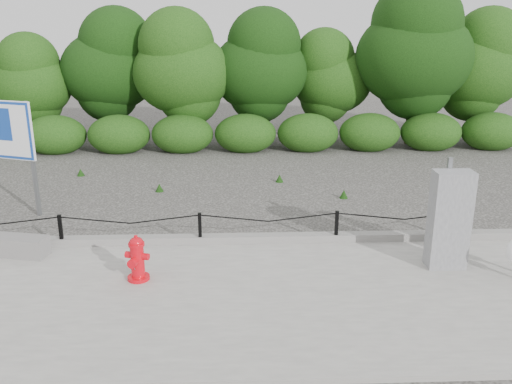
{
  "coord_description": "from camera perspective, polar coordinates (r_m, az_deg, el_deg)",
  "views": [
    {
      "loc": [
        0.64,
        -9.21,
        3.98
      ],
      "look_at": [
        1.03,
        0.2,
        1.0
      ],
      "focal_mm": 38.0,
      "sensor_mm": 36.0,
      "label": 1
    }
  ],
  "objects": [
    {
      "name": "concrete_block",
      "position": [
        10.32,
        -23.85,
        -5.2
      ],
      "size": [
        1.12,
        0.59,
        0.34
      ],
      "primitive_type": "cube",
      "rotation": [
        0.0,
        0.0,
        -0.22
      ],
      "color": "slate",
      "rests_on": "sidewalk"
    },
    {
      "name": "treeline",
      "position": [
        18.17,
        -0.63,
        13.28
      ],
      "size": [
        20.4,
        3.85,
        5.18
      ],
      "color": "black",
      "rests_on": "ground"
    },
    {
      "name": "curb",
      "position": [
        10.04,
        -5.86,
        -4.96
      ],
      "size": [
        14.0,
        0.22,
        0.14
      ],
      "primitive_type": "cube",
      "color": "slate",
      "rests_on": "sidewalk"
    },
    {
      "name": "advertising_sign",
      "position": [
        12.48,
        -25.1,
        5.48
      ],
      "size": [
        1.44,
        0.62,
        2.44
      ],
      "rotation": [
        0.0,
        0.0,
        -0.37
      ],
      "color": "slate",
      "rests_on": "ground"
    },
    {
      "name": "fire_hydrant",
      "position": [
        8.71,
        -12.4,
        -6.89
      ],
      "size": [
        0.43,
        0.44,
        0.74
      ],
      "rotation": [
        0.0,
        0.0,
        -0.29
      ],
      "color": "red",
      "rests_on": "sidewalk"
    },
    {
      "name": "utility_cabinet",
      "position": [
        9.34,
        19.67,
        -2.76
      ],
      "size": [
        0.63,
        0.45,
        1.81
      ],
      "rotation": [
        0.0,
        0.0,
        -0.01
      ],
      "color": "gray",
      "rests_on": "sidewalk"
    },
    {
      "name": "ground",
      "position": [
        10.05,
        -5.85,
        -5.86
      ],
      "size": [
        90.0,
        90.0,
        0.0
      ],
      "primitive_type": "plane",
      "color": "#2D2B28",
      "rests_on": "ground"
    },
    {
      "name": "sidewalk",
      "position": [
        8.24,
        -6.66,
        -11.13
      ],
      "size": [
        14.0,
        4.0,
        0.08
      ],
      "primitive_type": "cube",
      "color": "gray",
      "rests_on": "ground"
    },
    {
      "name": "chain_barrier",
      "position": [
        9.88,
        -5.93,
        -3.43
      ],
      "size": [
        10.06,
        0.06,
        0.6
      ],
      "color": "black",
      "rests_on": "sidewalk"
    }
  ]
}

